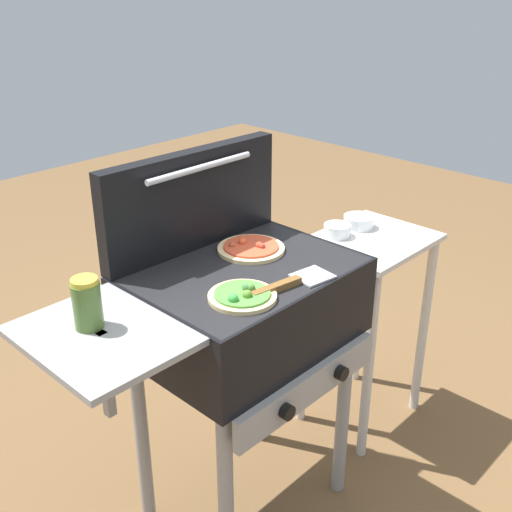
% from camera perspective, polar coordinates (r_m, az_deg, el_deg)
% --- Properties ---
extents(ground_plane, '(8.00, 8.00, 0.00)m').
position_cam_1_polar(ground_plane, '(2.33, -0.91, -21.34)').
color(ground_plane, brown).
extents(grill, '(0.96, 0.53, 0.90)m').
position_cam_1_polar(grill, '(1.85, -1.28, -5.26)').
color(grill, black).
rests_on(grill, ground_plane).
extents(grill_lid_open, '(0.63, 0.09, 0.30)m').
position_cam_1_polar(grill_lid_open, '(1.88, -5.82, 5.08)').
color(grill_lid_open, black).
rests_on(grill_lid_open, grill).
extents(pizza_pepperoni, '(0.20, 0.20, 0.03)m').
position_cam_1_polar(pizza_pepperoni, '(1.89, -0.47, 0.73)').
color(pizza_pepperoni, beige).
rests_on(pizza_pepperoni, grill).
extents(pizza_veggie, '(0.18, 0.18, 0.04)m').
position_cam_1_polar(pizza_veggie, '(1.63, -1.23, -3.60)').
color(pizza_veggie, '#E0C17F').
rests_on(pizza_veggie, grill).
extents(sauce_jar, '(0.07, 0.07, 0.13)m').
position_cam_1_polar(sauce_jar, '(1.53, -15.07, -4.18)').
color(sauce_jar, '#4C6B2D').
rests_on(sauce_jar, grill).
extents(spatula, '(0.27, 0.10, 0.02)m').
position_cam_1_polar(spatula, '(1.69, 3.24, -2.44)').
color(spatula, '#B7BABF').
rests_on(spatula, grill).
extents(prep_table, '(0.44, 0.36, 0.79)m').
position_cam_1_polar(prep_table, '(2.41, 10.07, -3.36)').
color(prep_table, beige).
rests_on(prep_table, ground_plane).
extents(topping_bowl_near, '(0.11, 0.11, 0.04)m').
position_cam_1_polar(topping_bowl_near, '(2.39, 9.29, 3.06)').
color(topping_bowl_near, silver).
rests_on(topping_bowl_near, prep_table).
extents(topping_bowl_far, '(0.10, 0.10, 0.04)m').
position_cam_1_polar(topping_bowl_far, '(2.30, 7.36, 2.29)').
color(topping_bowl_far, silver).
rests_on(topping_bowl_far, prep_table).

